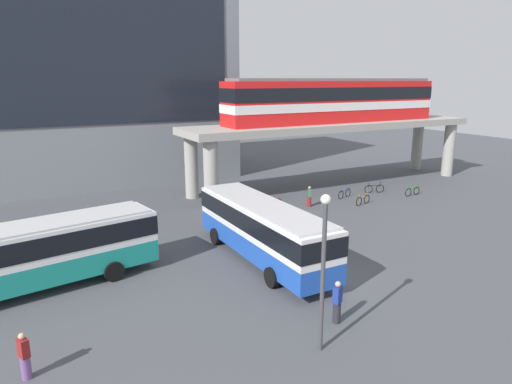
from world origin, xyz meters
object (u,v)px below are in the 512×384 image
Objects in this scene: bicycle_orange at (363,200)px; pedestrian_at_kerb at (309,197)px; bus_secondary at (36,250)px; bicycle_red at (272,204)px; bus_main at (262,226)px; pedestrian_by_bike_rack at (25,357)px; station_building at (53,65)px; bicycle_blue at (344,194)px; pedestrian_near_building at (337,303)px; bicycle_green at (412,191)px; bicycle_black at (374,189)px; train at (335,100)px.

pedestrian_at_kerb is at bearing 159.16° from bicycle_orange.
bus_secondary reaches higher than bicycle_red.
pedestrian_by_bike_rack is (-11.82, -5.06, -1.21)m from bus_main.
bus_secondary is 6.31× the size of bicycle_red.
bus_secondary is at bearing -98.85° from station_building.
station_building is 24.42m from bicycle_red.
bicycle_orange is (-0.07, -2.34, 0.00)m from bicycle_blue.
bus_secondary is 6.54× the size of bicycle_blue.
bus_main is 6.61× the size of pedestrian_by_bike_rack.
bus_secondary is 6.23× the size of pedestrian_near_building.
bus_main is at bearing -154.08° from bicycle_orange.
pedestrian_by_bike_rack is (-24.47, -13.51, 0.42)m from bicycle_blue.
pedestrian_at_kerb reaches higher than bicycle_green.
bicycle_black is at bearing -0.22° from bicycle_red.
bicycle_red is 16.97m from pedestrian_near_building.
pedestrian_near_building is at bearing -130.27° from bicycle_blue.
bicycle_red is (-10.35, 0.04, 0.00)m from bicycle_black.
bicycle_orange is 18.69m from pedestrian_near_building.
bus_main is at bearing -123.55° from bicycle_red.
station_building is at bearing 81.15° from bus_secondary.
bus_secondary is (-10.92, 1.93, 0.00)m from bus_main.
bicycle_green is at bearing 8.45° from bus_secondary.
bicycle_blue is at bearing -178.08° from bicycle_black.
pedestrian_at_kerb is (-7.55, -0.90, 0.39)m from bicycle_black.
pedestrian_near_building is (-18.78, -13.41, 0.50)m from bicycle_green.
train is at bearing 111.47° from bicycle_black.
train reaches higher than bus_secondary.
pedestrian_by_bike_rack is at bearing -146.12° from train.
bicycle_red is (-6.94, 0.15, 0.00)m from bicycle_blue.
pedestrian_at_kerb reaches higher than bicycle_black.
bicycle_black is (26.97, 6.64, -1.63)m from bus_secondary.
bus_main is 18.27m from bicycle_black.
bus_main is at bearing -138.97° from train.
bus_secondary is at bearing 138.72° from pedestrian_near_building.
bicycle_black is at bearing -68.53° from train.
station_building is 2.90× the size of bus_main.
bicycle_black is 7.61m from pedestrian_at_kerb.
station_building is 18.50× the size of bicycle_blue.
pedestrian_at_kerb is at bearing -169.23° from bicycle_blue.
train is at bearing 41.03° from bus_main.
bicycle_blue is at bearing 88.30° from bicycle_orange.
pedestrian_by_bike_rack is at bearing -159.35° from bicycle_green.
bicycle_blue is 0.95× the size of pedestrian_near_building.
pedestrian_at_kerb is at bearing -140.44° from train.
bicycle_black is at bearing 35.23° from bicycle_orange.
bicycle_blue is 1.01× the size of bicycle_black.
bus_main is 10.46m from bicycle_red.
pedestrian_at_kerb reaches higher than bicycle_red.
bicycle_blue is (19.73, -18.10, -10.50)m from station_building.
bicycle_red is 1.07× the size of pedestrian_by_bike_rack.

